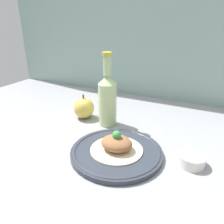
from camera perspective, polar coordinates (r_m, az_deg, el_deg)
The scene contains 7 objects.
ground_plane at distance 69.28cm, azimuth 1.99°, elevation -11.40°, with size 180.00×110.00×4.00cm, color gray.
wall_backsplash at distance 108.06cm, azimuth 15.24°, elevation 23.98°, with size 180.00×3.00×80.00cm.
plate at distance 65.77cm, azimuth 1.47°, elevation -10.40°, with size 27.25×27.25×1.79cm.
plated_food at distance 64.39cm, azimuth 1.49°, elevation -8.53°, with size 15.58×15.58×6.42cm.
cider_bottle at distance 79.95cm, azimuth -1.19°, elevation 3.57°, with size 6.72×6.72×26.96cm.
apple at distance 88.41cm, azimuth -7.34°, elevation 1.01°, with size 8.26×8.26×9.84cm.
dipping_bowl at distance 65.23cm, azimuth 20.14°, elevation -11.70°, with size 7.24×7.24×3.14cm.
Camera 1 is at (22.95, -52.06, 37.53)cm, focal length 35.00 mm.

